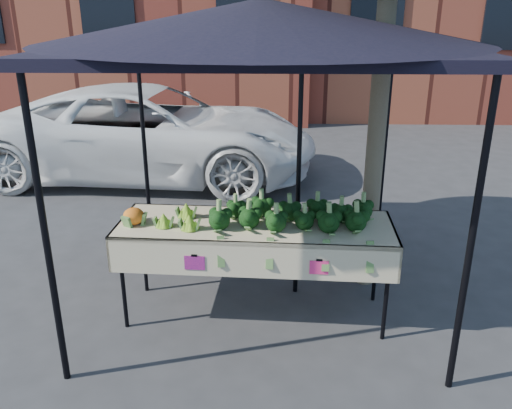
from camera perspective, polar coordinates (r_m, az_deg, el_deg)
name	(u,v)px	position (r m, az deg, el deg)	size (l,w,h in m)	color
ground	(252,312)	(4.98, -0.40, -11.66)	(90.00, 90.00, 0.00)	#2D2D30
table	(255,269)	(4.76, -0.08, -7.06)	(2.44, 0.92, 0.90)	beige
canopy	(261,156)	(4.87, 0.53, 5.26)	(3.16, 3.16, 2.74)	black
broccoli_heap	(293,210)	(4.55, 4.03, -0.62)	(1.45, 0.55, 0.24)	black
romanesco_cluster	(179,213)	(4.59, -8.42, -0.96)	(0.41, 0.45, 0.18)	#7DB435
cauliflower_pair	(134,215)	(4.64, -13.17, -1.15)	(0.18, 0.18, 0.16)	orange
vehicle	(142,5)	(8.61, -12.35, 20.44)	(2.49, 1.50, 5.40)	white
street_tree	(385,34)	(4.95, 13.83, 17.59)	(2.48, 2.48, 4.89)	#1E4C14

